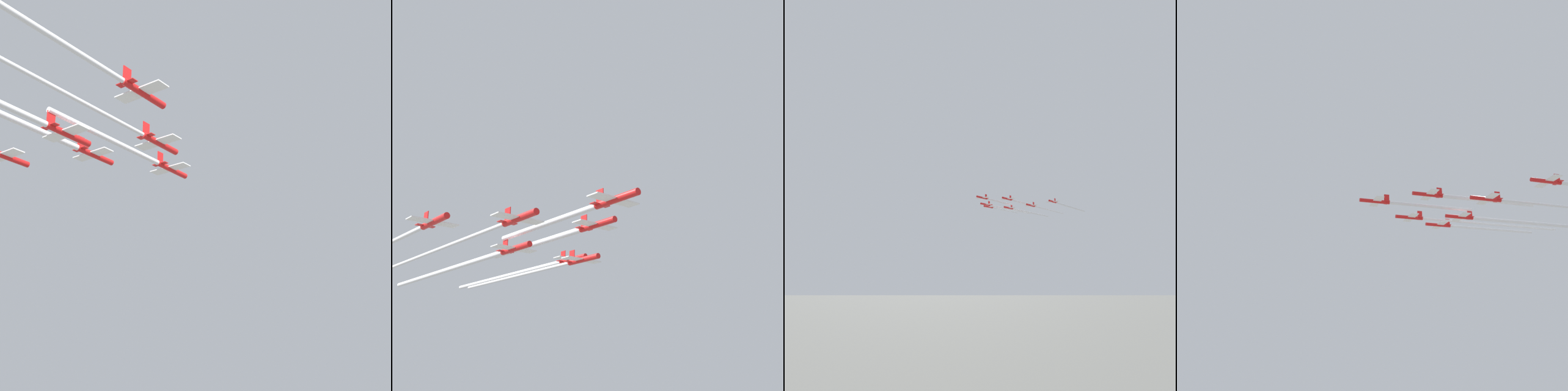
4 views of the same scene
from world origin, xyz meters
The scene contains 14 objects.
jet_0 centered at (3.78, 21.80, 166.04)m, with size 8.65×8.55×3.30m.
jet_1 centered at (8.86, 5.56, 166.45)m, with size 8.65×8.55×3.30m.
jet_2 centered at (20.45, 18.35, 164.59)m, with size 8.65×8.55×3.30m.
jet_3 centered at (13.93, -10.68, 163.21)m, with size 8.65×8.55×3.30m.
jet_4 centered at (25.52, 2.11, 163.18)m, with size 8.65×8.55×3.30m.
jet_5 centered at (37.11, 14.89, 165.57)m, with size 8.65×8.55×3.30m.
jet_6 centered at (19.01, -26.92, 166.80)m, with size 8.65×8.55×3.30m.
smoke_trail_0 centered at (17.95, 8.97, 165.99)m, with size 22.33×20.36×1.02m.
smoke_trail_1 centered at (24.21, -8.35, 166.40)m, with size 24.80×22.63×1.17m.
smoke_trail_2 centered at (43.91, -2.91, 164.54)m, with size 40.72×37.00×0.74m.
smoke_trail_3 centered at (34.62, -29.42, 163.16)m, with size 35.15×31.95×0.72m.
smoke_trail_4 centered at (49.13, -19.29, 163.13)m, with size 41.24×37.51×1.06m.
smoke_trail_5 centered at (53.65, -0.10, 165.52)m, with size 26.97×24.55×0.86m.
smoke_trail_6 centered at (42.59, -48.29, 166.75)m, with size 41.19×37.46×1.07m.
Camera 3 is at (-179.94, 34.89, 131.66)m, focal length 28.00 mm.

